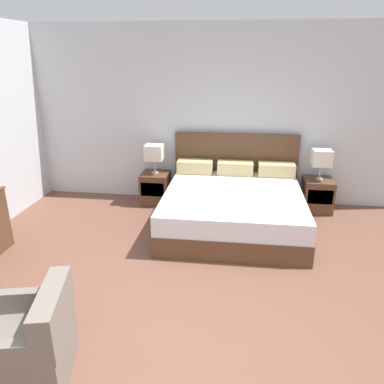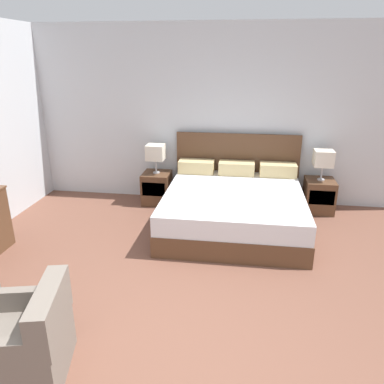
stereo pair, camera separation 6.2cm
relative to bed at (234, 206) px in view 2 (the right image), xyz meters
The scene contains 8 objects.
ground_plane 2.92m from the bed, 98.38° to the right, with size 11.68×11.68×0.00m, color brown.
wall_back 1.59m from the bed, 111.85° to the left, with size 7.03×0.06×2.83m, color silver.
bed is the anchor object (origin of this frame).
nightstand_left 1.50m from the bed, 151.00° to the left, with size 0.44×0.48×0.52m.
nightstand_right 1.50m from the bed, 29.00° to the left, with size 0.44×0.48×0.52m.
table_lamp_left 1.60m from the bed, 150.95° to the left, with size 0.28×0.28×0.47m.
table_lamp_right 1.60m from the bed, 29.05° to the left, with size 0.28×0.28×0.47m.
armchair_companion 3.31m from the bed, 116.15° to the right, with size 0.83×0.82×0.76m.
Camera 2 is at (0.54, -2.15, 2.34)m, focal length 35.00 mm.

